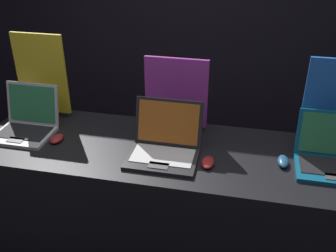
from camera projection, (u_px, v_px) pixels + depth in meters
The scene contains 11 objects.
wall_back at pixel (210, 8), 3.50m from camera, with size 8.00×0.05×2.80m.
display_counter at pixel (169, 215), 2.45m from camera, with size 2.24×0.69×0.97m.
laptop_front at pixel (27, 123), 2.37m from camera, with size 0.33×0.32×0.27m.
mouse_front at pixel (57, 139), 2.29m from camera, with size 0.07×0.11×0.03m.
promo_stand_front at pixel (42, 77), 2.48m from camera, with size 0.33×0.07×0.54m.
laptop_middle at pixel (165, 144), 2.14m from camera, with size 0.38×0.34×0.28m.
mouse_middle at pixel (208, 162), 2.08m from camera, with size 0.07×0.12×0.03m.
promo_stand_middle at pixel (176, 96), 2.34m from camera, with size 0.38×0.07×0.45m.
laptop_back at pixel (334, 156), 2.04m from camera, with size 0.39×0.30×0.27m.
mouse_back at pixel (283, 161), 2.08m from camera, with size 0.06×0.12×0.03m.
promo_stand_back at pixel (336, 107), 2.13m from camera, with size 0.35×0.07×0.52m.
Camera 1 is at (0.39, -1.49, 2.15)m, focal length 42.00 mm.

